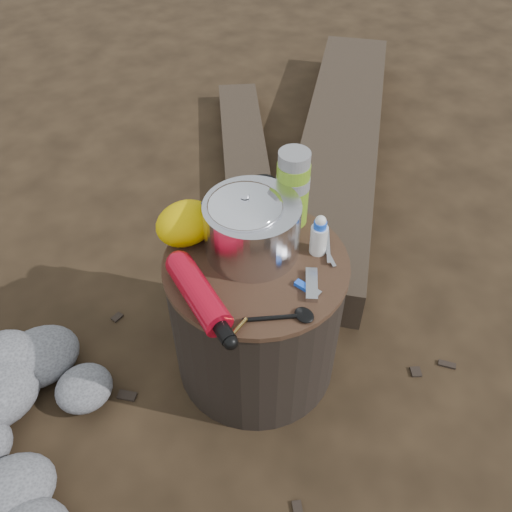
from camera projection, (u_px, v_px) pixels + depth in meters
ground at (256, 360)px, 1.75m from camera, size 60.00×60.00×0.00m
stump at (256, 316)px, 1.58m from camera, size 0.50×0.50×0.46m
rock_ring at (62, 456)px, 1.42m from camera, size 0.42×0.92×0.18m
log_main at (340, 144)px, 2.48m from camera, size 1.69×1.59×0.17m
log_small at (244, 147)px, 2.54m from camera, size 0.72×1.02×0.09m
foil_windscreen at (252, 228)px, 1.40m from camera, size 0.25×0.25×0.15m
camping_pot at (245, 225)px, 1.39m from camera, size 0.19×0.19×0.19m
fuel_bottle at (199, 294)px, 1.30m from camera, size 0.10×0.31×0.07m
thermos at (293, 189)px, 1.46m from camera, size 0.09×0.09×0.23m
travel_mug at (263, 198)px, 1.53m from camera, size 0.07×0.07×0.11m
stuff_sack at (186, 223)px, 1.45m from camera, size 0.17×0.14×0.11m
food_pouch at (219, 213)px, 1.47m from camera, size 0.10×0.06×0.13m
lighter at (305, 287)px, 1.35m from camera, size 0.04×0.08×0.01m
multitool at (312, 285)px, 1.36m from camera, size 0.09×0.10×0.01m
pot_grabber at (326, 250)px, 1.45m from camera, size 0.09×0.13×0.01m
spork at (272, 318)px, 1.28m from camera, size 0.16×0.11×0.01m
squeeze_bottle at (319, 236)px, 1.41m from camera, size 0.05×0.05×0.11m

